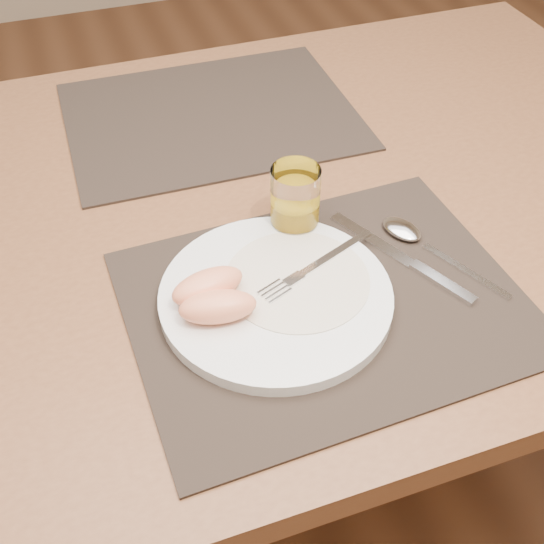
% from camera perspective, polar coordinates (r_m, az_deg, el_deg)
% --- Properties ---
extents(ground, '(5.00, 5.00, 0.00)m').
position_cam_1_polar(ground, '(1.53, -1.09, -16.56)').
color(ground, brown).
rests_on(ground, ground).
extents(table, '(1.40, 0.90, 0.75)m').
position_cam_1_polar(table, '(1.00, -1.60, 2.49)').
color(table, brown).
rests_on(table, ground).
extents(placemat_near, '(0.46, 0.36, 0.00)m').
position_cam_1_polar(placemat_near, '(0.80, 4.49, -2.60)').
color(placemat_near, black).
rests_on(placemat_near, table).
extents(placemat_far, '(0.46, 0.36, 0.00)m').
position_cam_1_polar(placemat_far, '(1.12, -5.13, 12.90)').
color(placemat_far, black).
rests_on(placemat_far, table).
extents(plate, '(0.27, 0.27, 0.02)m').
position_cam_1_polar(plate, '(0.79, 0.32, -2.07)').
color(plate, white).
rests_on(plate, placemat_near).
extents(plate_dressing, '(0.17, 0.17, 0.00)m').
position_cam_1_polar(plate_dressing, '(0.80, 2.11, -0.62)').
color(plate_dressing, white).
rests_on(plate_dressing, plate).
extents(fork, '(0.17, 0.08, 0.00)m').
position_cam_1_polar(fork, '(0.81, 3.11, 0.18)').
color(fork, silver).
rests_on(fork, plate).
extents(knife, '(0.10, 0.21, 0.01)m').
position_cam_1_polar(knife, '(0.85, 11.63, 0.67)').
color(knife, silver).
rests_on(knife, placemat_near).
extents(spoon, '(0.10, 0.18, 0.01)m').
position_cam_1_polar(spoon, '(0.89, 11.55, 3.06)').
color(spoon, silver).
rests_on(spoon, placemat_near).
extents(juice_glass, '(0.06, 0.06, 0.09)m').
position_cam_1_polar(juice_glass, '(0.86, 1.94, 5.65)').
color(juice_glass, white).
rests_on(juice_glass, placemat_near).
extents(grapefruit_wedges, '(0.09, 0.09, 0.03)m').
position_cam_1_polar(grapefruit_wedges, '(0.76, -5.00, -2.03)').
color(grapefruit_wedges, '#FF9768').
rests_on(grapefruit_wedges, plate).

